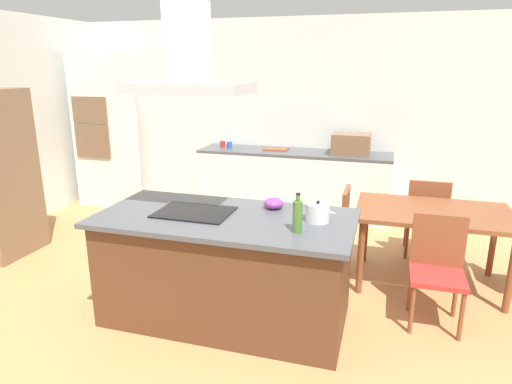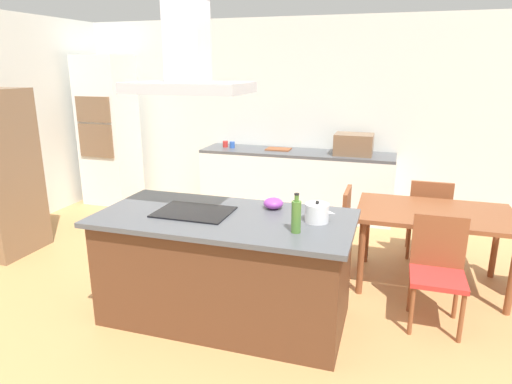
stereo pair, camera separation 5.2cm
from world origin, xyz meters
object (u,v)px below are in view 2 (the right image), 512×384
at_px(tea_kettle, 317,213).
at_px(coffee_mug_red, 225,144).
at_px(wall_oven_stack, 109,131).
at_px(cooktop, 194,212).
at_px(olive_oil_bottle, 296,216).
at_px(range_hood, 188,58).
at_px(dining_table, 434,220).
at_px(chair_at_left_end, 335,225).
at_px(chair_facing_island, 438,264).
at_px(coffee_mug_blue, 232,145).
at_px(chair_facing_back_wall, 428,214).
at_px(countertop_microwave, 354,144).
at_px(mixing_bowl, 273,203).
at_px(cutting_board, 279,149).

distance_m(tea_kettle, coffee_mug_red, 3.37).
relative_size(coffee_mug_red, wall_oven_stack, 0.04).
distance_m(cooktop, tea_kettle, 1.00).
xyz_separation_m(olive_oil_bottle, range_hood, (-0.89, 0.19, 1.08)).
distance_m(tea_kettle, olive_oil_bottle, 0.29).
distance_m(dining_table, chair_at_left_end, 0.93).
bearing_deg(chair_facing_island, coffee_mug_blue, 137.62).
bearing_deg(coffee_mug_red, chair_facing_back_wall, -22.06).
height_order(countertop_microwave, coffee_mug_red, countertop_microwave).
distance_m(coffee_mug_blue, dining_table, 3.20).
xyz_separation_m(cooktop, range_hood, (0.00, 0.00, 1.20)).
xyz_separation_m(wall_oven_stack, chair_facing_island, (4.56, -2.19, -0.59)).
height_order(coffee_mug_blue, chair_facing_island, coffee_mug_blue).
height_order(cooktop, chair_facing_back_wall, cooktop).
height_order(tea_kettle, mixing_bowl, tea_kettle).
distance_m(mixing_bowl, chair_facing_back_wall, 2.05).
relative_size(chair_facing_back_wall, chair_at_left_end, 1.00).
bearing_deg(tea_kettle, cooktop, -175.28).
relative_size(cooktop, olive_oil_bottle, 2.06).
bearing_deg(tea_kettle, coffee_mug_red, 123.11).
bearing_deg(olive_oil_bottle, chair_facing_island, 31.78).
bearing_deg(cutting_board, chair_at_left_end, -59.64).
distance_m(cooktop, cutting_board, 2.93).
bearing_deg(cooktop, cutting_board, 91.05).
height_order(coffee_mug_blue, chair_at_left_end, coffee_mug_blue).
relative_size(olive_oil_bottle, wall_oven_stack, 0.13).
bearing_deg(chair_at_left_end, chair_facing_back_wall, 36.01).
xyz_separation_m(cutting_board, wall_oven_stack, (-2.58, -0.28, 0.19)).
xyz_separation_m(olive_oil_bottle, mixing_bowl, (-0.30, 0.49, -0.08)).
bearing_deg(coffee_mug_blue, chair_at_left_end, -45.28).
relative_size(olive_oil_bottle, chair_facing_island, 0.33).
xyz_separation_m(countertop_microwave, coffee_mug_red, (-1.84, 0.03, -0.09)).
bearing_deg(chair_facing_back_wall, countertop_microwave, 130.31).
bearing_deg(dining_table, tea_kettle, -131.95).
distance_m(cutting_board, range_hood, 3.16).
height_order(olive_oil_bottle, wall_oven_stack, wall_oven_stack).
bearing_deg(mixing_bowl, chair_facing_back_wall, 48.06).
height_order(tea_kettle, cutting_board, tea_kettle).
xyz_separation_m(wall_oven_stack, dining_table, (4.56, -1.53, -0.43)).
relative_size(coffee_mug_red, range_hood, 0.10).
height_order(mixing_bowl, coffee_mug_blue, same).
distance_m(coffee_mug_red, range_hood, 3.24).
distance_m(countertop_microwave, coffee_mug_blue, 1.73).
xyz_separation_m(olive_oil_bottle, countertop_microwave, (0.11, 3.07, 0.02)).
bearing_deg(wall_oven_stack, coffee_mug_red, 8.35).
bearing_deg(dining_table, chair_at_left_end, 180.00).
distance_m(olive_oil_bottle, chair_facing_island, 1.32).
bearing_deg(olive_oil_bottle, dining_table, 51.60).
relative_size(chair_facing_island, chair_facing_back_wall, 1.00).
bearing_deg(range_hood, chair_facing_island, 13.25).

